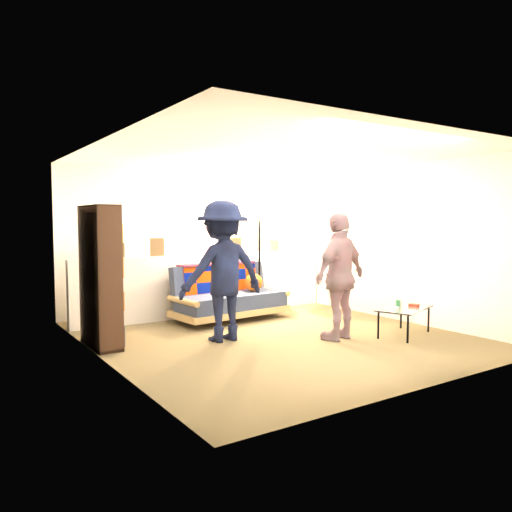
{
  "coord_description": "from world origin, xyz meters",
  "views": [
    {
      "loc": [
        -3.82,
        -5.39,
        1.54
      ],
      "look_at": [
        0.0,
        0.4,
        1.05
      ],
      "focal_mm": 35.0,
      "sensor_mm": 36.0,
      "label": 1
    }
  ],
  "objects_px": {
    "futon_sofa": "(229,296)",
    "person_right": "(340,276)",
    "bookshelf": "(100,281)",
    "person_left": "(222,271)",
    "floor_lamp": "(259,243)",
    "coffee_table": "(404,309)"
  },
  "relations": [
    {
      "from": "futon_sofa",
      "to": "person_right",
      "type": "relative_size",
      "value": 1.13
    },
    {
      "from": "bookshelf",
      "to": "person_right",
      "type": "relative_size",
      "value": 1.05
    },
    {
      "from": "person_left",
      "to": "person_right",
      "type": "xyz_separation_m",
      "value": [
        1.3,
        -0.79,
        -0.07
      ]
    },
    {
      "from": "floor_lamp",
      "to": "person_right",
      "type": "relative_size",
      "value": 1.0
    },
    {
      "from": "futon_sofa",
      "to": "floor_lamp",
      "type": "distance_m",
      "value": 1.09
    },
    {
      "from": "futon_sofa",
      "to": "coffee_table",
      "type": "distance_m",
      "value": 2.66
    },
    {
      "from": "bookshelf",
      "to": "person_left",
      "type": "bearing_deg",
      "value": -21.75
    },
    {
      "from": "floor_lamp",
      "to": "person_right",
      "type": "distance_m",
      "value": 2.18
    },
    {
      "from": "floor_lamp",
      "to": "futon_sofa",
      "type": "bearing_deg",
      "value": -164.17
    },
    {
      "from": "futon_sofa",
      "to": "coffee_table",
      "type": "xyz_separation_m",
      "value": [
        1.42,
        -2.26,
        -0.01
      ]
    },
    {
      "from": "futon_sofa",
      "to": "coffee_table",
      "type": "height_order",
      "value": "futon_sofa"
    },
    {
      "from": "futon_sofa",
      "to": "floor_lamp",
      "type": "xyz_separation_m",
      "value": [
        0.71,
        0.2,
        0.81
      ]
    },
    {
      "from": "bookshelf",
      "to": "person_left",
      "type": "xyz_separation_m",
      "value": [
        1.4,
        -0.56,
        0.09
      ]
    },
    {
      "from": "futon_sofa",
      "to": "bookshelf",
      "type": "height_order",
      "value": "bookshelf"
    },
    {
      "from": "bookshelf",
      "to": "floor_lamp",
      "type": "distance_m",
      "value": 3.0
    },
    {
      "from": "futon_sofa",
      "to": "bookshelf",
      "type": "xyz_separation_m",
      "value": [
        -2.17,
        -0.59,
        0.45
      ]
    },
    {
      "from": "bookshelf",
      "to": "coffee_table",
      "type": "bearing_deg",
      "value": -24.88
    },
    {
      "from": "person_left",
      "to": "person_right",
      "type": "height_order",
      "value": "person_left"
    },
    {
      "from": "bookshelf",
      "to": "person_left",
      "type": "distance_m",
      "value": 1.51
    },
    {
      "from": "person_left",
      "to": "person_right",
      "type": "bearing_deg",
      "value": 149.54
    },
    {
      "from": "coffee_table",
      "to": "person_right",
      "type": "distance_m",
      "value": 1.05
    },
    {
      "from": "bookshelf",
      "to": "floor_lamp",
      "type": "xyz_separation_m",
      "value": [
        2.88,
        0.79,
        0.36
      ]
    }
  ]
}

